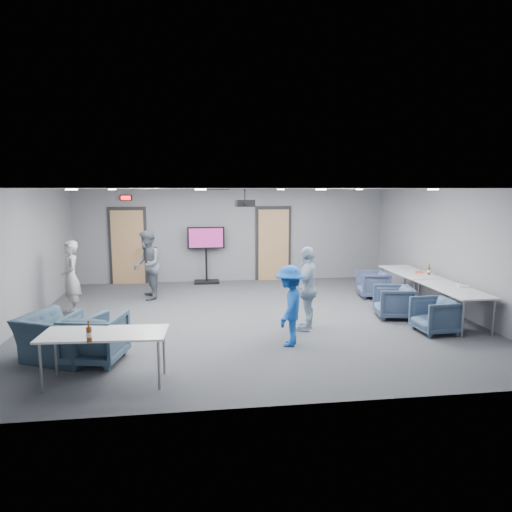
{
  "coord_description": "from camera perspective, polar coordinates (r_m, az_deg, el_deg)",
  "views": [
    {
      "loc": [
        -1.11,
        -9.29,
        2.69
      ],
      "look_at": [
        0.25,
        0.76,
        1.2
      ],
      "focal_mm": 32.0,
      "sensor_mm": 36.0,
      "label": 1
    }
  ],
  "objects": [
    {
      "name": "person_a",
      "position": [
        10.59,
        -22.13,
        -2.53
      ],
      "size": [
        0.58,
        0.69,
        1.6
      ],
      "primitive_type": "imported",
      "rotation": [
        0.0,
        0.0,
        -1.17
      ],
      "color": "#999C99",
      "rests_on": "floor"
    },
    {
      "name": "floor",
      "position": [
        9.73,
        -0.85,
        -7.69
      ],
      "size": [
        9.0,
        9.0,
        0.0
      ],
      "primitive_type": "plane",
      "color": "#35373C",
      "rests_on": "ground"
    },
    {
      "name": "bottle_front",
      "position": [
        6.35,
        -20.14,
        -9.15
      ],
      "size": [
        0.07,
        0.07,
        0.28
      ],
      "color": "#623310",
      "rests_on": "table_front_left"
    },
    {
      "name": "person_b",
      "position": [
        11.47,
        -13.46,
        -1.08
      ],
      "size": [
        0.73,
        0.9,
        1.71
      ],
      "primitive_type": "imported",
      "rotation": [
        0.0,
        0.0,
        -1.46
      ],
      "color": "#515761",
      "rests_on": "floor"
    },
    {
      "name": "bottle_right",
      "position": [
        11.26,
        20.8,
        -1.74
      ],
      "size": [
        0.07,
        0.07,
        0.25
      ],
      "color": "#623310",
      "rests_on": "table_right_a"
    },
    {
      "name": "wall_front",
      "position": [
        5.57,
        4.06,
        -5.58
      ],
      "size": [
        9.0,
        0.02,
        2.7
      ],
      "primitive_type": "cube",
      "color": "slate",
      "rests_on": "floor"
    },
    {
      "name": "table_right_b",
      "position": [
        9.94,
        23.49,
        -3.97
      ],
      "size": [
        0.76,
        1.83,
        0.73
      ],
      "rotation": [
        0.0,
        0.0,
        1.57
      ],
      "color": "silver",
      "rests_on": "floor"
    },
    {
      "name": "ceiling",
      "position": [
        9.35,
        -0.89,
        8.42
      ],
      "size": [
        9.0,
        9.0,
        0.0
      ],
      "primitive_type": "plane",
      "rotation": [
        3.14,
        0.0,
        0.0
      ],
      "color": "silver",
      "rests_on": "wall_back"
    },
    {
      "name": "wall_left",
      "position": [
        9.98,
        -27.48,
        -0.31
      ],
      "size": [
        0.02,
        8.0,
        2.7
      ],
      "primitive_type": "cube",
      "color": "slate",
      "rests_on": "floor"
    },
    {
      "name": "chair_front_a",
      "position": [
        7.65,
        -19.47,
        -9.61
      ],
      "size": [
        1.01,
        1.03,
        0.78
      ],
      "primitive_type": "imported",
      "rotation": [
        0.0,
        0.0,
        2.92
      ],
      "color": "#374E60",
      "rests_on": "floor"
    },
    {
      "name": "tv_stand",
      "position": [
        13.16,
        -6.25,
        0.58
      ],
      "size": [
        1.06,
        0.51,
        1.63
      ],
      "color": "black",
      "rests_on": "floor"
    },
    {
      "name": "door_left",
      "position": [
        13.47,
        -15.7,
        1.13
      ],
      "size": [
        1.06,
        0.17,
        2.24
      ],
      "color": "black",
      "rests_on": "wall_back"
    },
    {
      "name": "chair_right_b",
      "position": [
        10.07,
        16.8,
        -5.52
      ],
      "size": [
        0.85,
        0.83,
        0.68
      ],
      "primitive_type": "imported",
      "rotation": [
        0.0,
        0.0,
        -1.74
      ],
      "color": "#384761",
      "rests_on": "floor"
    },
    {
      "name": "table_right_a",
      "position": [
        11.58,
        18.65,
        -2.05
      ],
      "size": [
        0.78,
        1.88,
        0.73
      ],
      "rotation": [
        0.0,
        0.0,
        1.57
      ],
      "color": "silver",
      "rests_on": "floor"
    },
    {
      "name": "wall_right",
      "position": [
        10.93,
        23.25,
        0.64
      ],
      "size": [
        0.02,
        8.0,
        2.7
      ],
      "primitive_type": "cube",
      "color": "slate",
      "rests_on": "floor"
    },
    {
      "name": "hvac_diffuser",
      "position": [
        12.1,
        -4.86,
        8.3
      ],
      "size": [
        0.6,
        0.6,
        0.03
      ],
      "primitive_type": "cube",
      "color": "black",
      "rests_on": "ceiling"
    },
    {
      "name": "exit_sign",
      "position": [
        13.36,
        -15.95,
        7.01
      ],
      "size": [
        0.32,
        0.08,
        0.16
      ],
      "color": "black",
      "rests_on": "wall_back"
    },
    {
      "name": "projector",
      "position": [
        9.69,
        -1.41,
        6.66
      ],
      "size": [
        0.41,
        0.38,
        0.37
      ],
      "rotation": [
        0.0,
        0.0,
        0.07
      ],
      "color": "black",
      "rests_on": "ceiling"
    },
    {
      "name": "chair_front_b",
      "position": [
        7.94,
        -23.14,
        -9.34
      ],
      "size": [
        1.45,
        1.38,
        0.74
      ],
      "primitive_type": "imported",
      "rotation": [
        0.0,
        0.0,
        2.7
      ],
      "color": "#334758",
      "rests_on": "floor"
    },
    {
      "name": "person_c",
      "position": [
        8.79,
        6.44,
        -4.04
      ],
      "size": [
        0.76,
        1.03,
        1.62
      ],
      "primitive_type": "imported",
      "rotation": [
        0.0,
        0.0,
        -2.0
      ],
      "color": "#9CB2C8",
      "rests_on": "floor"
    },
    {
      "name": "person_d",
      "position": [
        7.92,
        4.21,
        -6.21
      ],
      "size": [
        0.83,
        1.04,
        1.4
      ],
      "primitive_type": "imported",
      "rotation": [
        0.0,
        0.0,
        -1.97
      ],
      "color": "#1A4CAB",
      "rests_on": "floor"
    },
    {
      "name": "downlights",
      "position": [
        9.35,
        -0.89,
        8.33
      ],
      "size": [
        6.18,
        3.78,
        0.02
      ],
      "color": "white",
      "rests_on": "ceiling"
    },
    {
      "name": "table_front_left",
      "position": [
        6.72,
        -18.43,
        -9.46
      ],
      "size": [
        1.74,
        0.81,
        0.73
      ],
      "rotation": [
        0.0,
        0.0,
        -0.06
      ],
      "color": "silver",
      "rests_on": "floor"
    },
    {
      "name": "chair_right_a",
      "position": [
        11.81,
        14.39,
        -3.46
      ],
      "size": [
        0.8,
        0.78,
        0.65
      ],
      "primitive_type": "imported",
      "rotation": [
        0.0,
        0.0,
        -1.69
      ],
      "color": "#3D486A",
      "rests_on": "floor"
    },
    {
      "name": "door_right",
      "position": [
        13.54,
        2.19,
        1.47
      ],
      "size": [
        1.06,
        0.17,
        2.24
      ],
      "color": "black",
      "rests_on": "wall_back"
    },
    {
      "name": "snack_box",
      "position": [
        11.46,
        19.72,
        -1.89
      ],
      "size": [
        0.21,
        0.17,
        0.04
      ],
      "primitive_type": "cube",
      "rotation": [
        0.0,
        0.0,
        -0.36
      ],
      "color": "#DE4837",
      "rests_on": "table_right_a"
    },
    {
      "name": "wrapper",
      "position": [
        10.09,
        24.53,
        -3.47
      ],
      "size": [
        0.25,
        0.21,
        0.05
      ],
      "primitive_type": "cube",
      "rotation": [
        0.0,
        0.0,
        -0.4
      ],
      "color": "silver",
      "rests_on": "table_right_b"
    },
    {
      "name": "chair_right_c",
      "position": [
        9.29,
        21.47,
        -6.95
      ],
      "size": [
        0.77,
        0.75,
        0.66
      ],
      "primitive_type": "imported",
      "rotation": [
        0.0,
        0.0,
        -1.51
      ],
      "color": "#36485E",
      "rests_on": "floor"
    },
    {
      "name": "wall_back",
      "position": [
        13.4,
        -2.91,
        2.6
      ],
      "size": [
        9.0,
        0.02,
        2.7
      ],
      "primitive_type": "cube",
      "color": "slate",
      "rests_on": "floor"
    }
  ]
}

